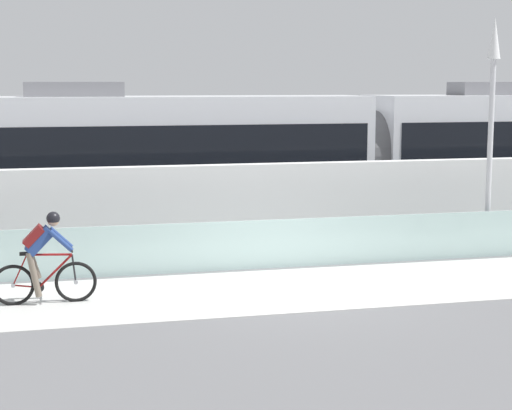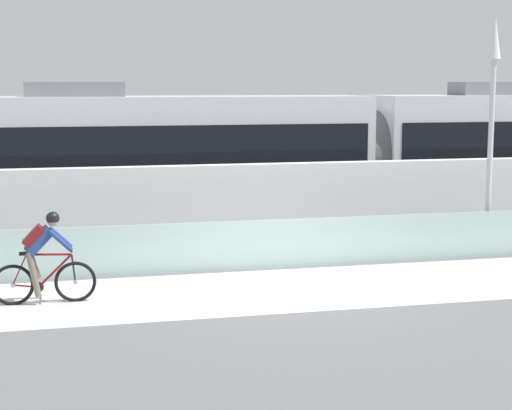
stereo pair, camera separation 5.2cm
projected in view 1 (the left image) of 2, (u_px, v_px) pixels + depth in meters
ground_plane at (294, 289)px, 15.50m from camera, size 200.00×200.00×0.00m
bike_path_deck at (294, 289)px, 15.50m from camera, size 32.00×3.20×0.01m
glass_parapet at (270, 244)px, 17.21m from camera, size 32.00×0.05×1.01m
concrete_barrier_wall at (250, 208)px, 18.87m from camera, size 32.00×0.36×1.99m
tram_rail_near at (228, 232)px, 21.40m from camera, size 32.00×0.08×0.01m
tram_rail_far at (218, 223)px, 22.79m from camera, size 32.00×0.08×0.01m
tram at (366, 153)px, 22.73m from camera, size 22.56×2.54×3.81m
cyclist_on_bike at (43, 259)px, 14.36m from camera, size 1.77×0.58×1.61m
lamp_post_antenna at (492, 106)px, 18.26m from camera, size 0.28×0.28×5.20m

